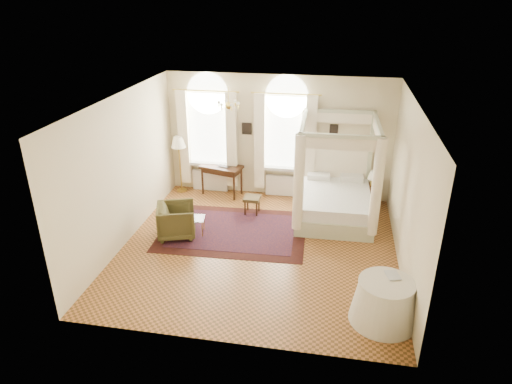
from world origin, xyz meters
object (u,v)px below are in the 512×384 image
Objects in this scene: stool at (252,200)px; side_table at (384,302)px; writing_desk at (222,170)px; floor_lamp at (179,145)px; coffee_table at (192,219)px; armchair at (177,220)px; canopy_bed at (335,198)px; nightstand at (367,197)px.

stool is 0.40× the size of side_table.
writing_desk is 0.76× the size of floor_lamp.
floor_lamp is at bearing 114.47° from coffee_table.
writing_desk is at bearing 135.31° from stool.
floor_lamp is (-1.05, 2.31, 1.01)m from coffee_table.
writing_desk is 2.53m from armchair.
floor_lamp reaches higher than stool.
coffee_table is at bearing -82.40° from armchair.
writing_desk is at bearing 163.22° from canopy_bed.
coffee_table is at bearing -93.39° from writing_desk.
stool is 2.66m from floor_lamp.
side_table is (0.94, -3.74, -0.18)m from canopy_bed.
writing_desk is at bearing 130.92° from side_table.
side_table is at bearing -29.41° from coffee_table.
armchair is at bearing -136.46° from stool.
side_table is at bearing -134.67° from armchair.
coffee_table is at bearing -152.44° from nightstand.
armchair is (-3.56, -1.53, -0.18)m from canopy_bed.
writing_desk reaches higher than nightstand.
coffee_table is at bearing 150.59° from side_table.
armchair reaches higher than coffee_table.
nightstand is 1.39× the size of stool.
nightstand is 0.40× the size of floor_lamp.
canopy_bed is 3.88m from armchair.
writing_desk is 1.44× the size of armchair.
coffee_table is (-0.14, -2.31, -0.35)m from writing_desk.
nightstand is at bearing -2.10° from floor_lamp.
armchair reaches higher than nightstand.
coffee_table is 0.41× the size of floor_lamp.
coffee_table is 0.56× the size of side_table.
writing_desk is 6.19m from side_table.
stool is 0.70× the size of coffee_table.
stool is (-2.88, -0.85, 0.06)m from nightstand.
canopy_bed is 3.53m from coffee_table.
side_table is (4.50, -2.20, 0.00)m from armchair.
canopy_bed is at bearing -137.71° from nightstand.
armchair is 0.73× the size of side_table.
canopy_bed is 2.07m from stool.
canopy_bed is at bearing -12.30° from floor_lamp.
armchair is 1.31× the size of coffee_table.
canopy_bed is at bearing 2.82° from stool.
nightstand is 0.75× the size of armchair.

